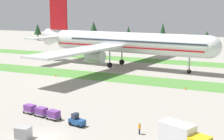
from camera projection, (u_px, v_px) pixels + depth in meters
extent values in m
plane|color=gray|center=(46.00, 136.00, 46.88)|extent=(400.00, 400.00, 0.00)
cube|color=#4C8438|center=(145.00, 81.00, 84.46)|extent=(320.00, 10.72, 0.01)
cube|color=#4C8438|center=(178.00, 62.00, 114.23)|extent=(320.00, 10.72, 0.01)
cylinder|color=silver|center=(127.00, 43.00, 103.03)|extent=(51.96, 11.66, 6.43)
sphere|color=silver|center=(210.00, 47.00, 89.91)|extent=(6.30, 6.30, 6.30)
cone|color=silver|center=(58.00, 37.00, 117.34)|extent=(9.38, 6.97, 6.11)
cube|color=red|center=(127.00, 46.00, 103.22)|extent=(50.72, 11.66, 0.36)
cube|color=#283342|center=(136.00, 40.00, 101.28)|extent=(45.71, 11.08, 0.44)
cube|color=silver|center=(146.00, 39.00, 122.02)|extent=(11.66, 35.24, 0.58)
cylinder|color=#A3A3A8|center=(143.00, 47.00, 117.40)|extent=(5.37, 4.03, 3.54)
cube|color=silver|center=(80.00, 51.00, 87.46)|extent=(11.66, 35.24, 0.58)
cylinder|color=#A3A3A8|center=(95.00, 57.00, 91.58)|extent=(5.37, 4.03, 3.54)
cube|color=silver|center=(73.00, 35.00, 123.86)|extent=(5.84, 12.98, 0.41)
cube|color=silver|center=(43.00, 38.00, 110.01)|extent=(5.84, 12.98, 0.41)
cube|color=red|center=(58.00, 14.00, 115.57)|extent=(7.39, 1.44, 10.93)
cylinder|color=#A3A3A8|center=(189.00, 60.00, 93.52)|extent=(0.44, 0.44, 6.31)
cylinder|color=black|center=(189.00, 71.00, 94.07)|extent=(1.24, 0.54, 1.20)
cylinder|color=#A3A3A8|center=(122.00, 53.00, 109.09)|extent=(0.44, 0.44, 6.06)
cylinder|color=black|center=(122.00, 62.00, 109.63)|extent=(1.75, 0.77, 1.70)
cylinder|color=#A3A3A8|center=(110.00, 56.00, 102.59)|extent=(0.44, 0.44, 6.06)
cylinder|color=black|center=(110.00, 65.00, 103.12)|extent=(1.75, 0.77, 1.70)
cube|color=#1E4C8E|center=(77.00, 122.00, 51.03)|extent=(2.79, 1.74, 0.77)
cube|color=#283342|center=(75.00, 116.00, 51.10)|extent=(0.88, 1.20, 0.90)
cylinder|color=black|center=(84.00, 124.00, 51.02)|extent=(0.63, 0.30, 0.60)
cylinder|color=black|center=(79.00, 126.00, 50.13)|extent=(0.63, 0.30, 0.60)
cylinder|color=black|center=(75.00, 122.00, 52.05)|extent=(0.63, 0.30, 0.60)
cylinder|color=black|center=(70.00, 124.00, 51.17)|extent=(0.63, 0.30, 0.60)
cube|color=#A3A3A8|center=(54.00, 117.00, 53.99)|extent=(2.43, 1.86, 0.10)
cube|color=#70388E|center=(54.00, 114.00, 53.88)|extent=(2.14, 1.64, 1.10)
cylinder|color=black|center=(60.00, 118.00, 54.10)|extent=(0.41, 0.19, 0.40)
cylinder|color=black|center=(54.00, 121.00, 52.99)|extent=(0.41, 0.19, 0.40)
cylinder|color=black|center=(53.00, 116.00, 55.05)|extent=(0.41, 0.19, 0.40)
cylinder|color=black|center=(47.00, 119.00, 53.94)|extent=(0.41, 0.19, 0.40)
cube|color=#A3A3A8|center=(42.00, 114.00, 55.64)|extent=(2.43, 1.86, 0.10)
cube|color=#70388E|center=(41.00, 111.00, 55.53)|extent=(2.14, 1.64, 1.10)
cylinder|color=black|center=(48.00, 115.00, 55.75)|extent=(0.41, 0.19, 0.40)
cylinder|color=black|center=(42.00, 117.00, 54.65)|extent=(0.41, 0.19, 0.40)
cylinder|color=black|center=(41.00, 113.00, 56.71)|extent=(0.41, 0.19, 0.40)
cylinder|color=black|center=(35.00, 115.00, 55.60)|extent=(0.41, 0.19, 0.40)
cube|color=#A3A3A8|center=(30.00, 111.00, 57.29)|extent=(2.43, 1.86, 0.10)
cube|color=#70388E|center=(30.00, 108.00, 57.19)|extent=(2.14, 1.64, 1.10)
cylinder|color=black|center=(36.00, 112.00, 57.41)|extent=(0.41, 0.19, 0.40)
cylinder|color=black|center=(30.00, 114.00, 56.30)|extent=(0.41, 0.19, 0.40)
cylinder|color=black|center=(30.00, 110.00, 58.36)|extent=(0.41, 0.19, 0.40)
cylinder|color=black|center=(24.00, 112.00, 57.25)|extent=(0.41, 0.19, 0.40)
cube|color=silver|center=(177.00, 133.00, 41.98)|extent=(5.02, 3.74, 2.80)
cylinder|color=black|center=(168.00, 140.00, 44.39)|extent=(1.00, 0.62, 0.96)
cylinder|color=black|center=(140.00, 132.00, 47.52)|extent=(0.18, 0.18, 0.85)
cylinder|color=black|center=(139.00, 131.00, 47.73)|extent=(0.18, 0.18, 0.85)
cylinder|color=orange|center=(139.00, 126.00, 47.50)|extent=(0.36, 0.36, 0.62)
sphere|color=tan|center=(140.00, 123.00, 47.42)|extent=(0.24, 0.24, 0.24)
cylinder|color=orange|center=(140.00, 127.00, 47.28)|extent=(0.10, 0.10, 0.58)
cylinder|color=orange|center=(139.00, 126.00, 47.73)|extent=(0.10, 0.10, 0.58)
cube|color=#A3A3A8|center=(23.00, 133.00, 46.10)|extent=(2.20, 1.86, 1.61)
cone|color=orange|center=(185.00, 88.00, 74.67)|extent=(0.44, 0.44, 0.65)
cone|color=orange|center=(56.00, 75.00, 89.69)|extent=(0.44, 0.44, 0.56)
cylinder|color=#4C3823|center=(38.00, 37.00, 200.87)|extent=(0.70, 0.70, 3.51)
cone|color=#1E4223|center=(38.00, 29.00, 199.98)|extent=(4.64, 4.64, 6.57)
cylinder|color=#4C3823|center=(62.00, 39.00, 187.92)|extent=(0.70, 0.70, 3.35)
cone|color=#1E4223|center=(61.00, 32.00, 187.16)|extent=(3.89, 3.89, 5.32)
cylinder|color=#4C3823|center=(94.00, 40.00, 182.58)|extent=(0.70, 0.70, 3.64)
cone|color=#1E4223|center=(94.00, 29.00, 181.52)|extent=(5.95, 5.95, 8.40)
cylinder|color=#4C3823|center=(128.00, 42.00, 172.55)|extent=(0.70, 0.70, 2.97)
cone|color=#1E4223|center=(128.00, 33.00, 171.68)|extent=(3.96, 3.96, 6.93)
cylinder|color=#4C3823|center=(162.00, 43.00, 166.43)|extent=(0.70, 0.70, 3.82)
cone|color=#1E4223|center=(163.00, 31.00, 165.37)|extent=(4.05, 4.05, 8.17)
cylinder|color=#4C3823|center=(206.00, 45.00, 157.88)|extent=(0.70, 0.70, 3.16)
cone|color=#1E4223|center=(207.00, 36.00, 157.15)|extent=(4.48, 4.48, 5.05)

